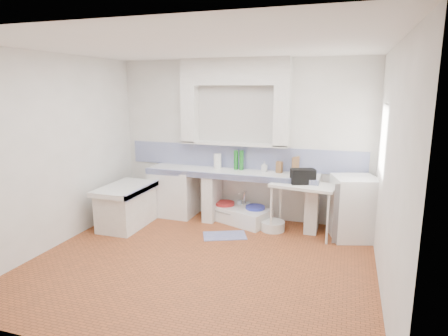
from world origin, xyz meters
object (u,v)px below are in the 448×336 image
(stove, at_px, (178,193))
(fridge, at_px, (354,208))
(side_table, at_px, (303,209))
(sink, at_px, (241,216))

(stove, xyz_separation_m, fridge, (3.04, -0.15, 0.07))
(side_table, distance_m, fridge, 0.78)
(stove, height_order, sink, stove)
(sink, bearing_deg, side_table, 9.97)
(sink, distance_m, fridge, 1.88)
(sink, xyz_separation_m, side_table, (1.08, -0.23, 0.29))
(stove, distance_m, sink, 1.24)
(stove, xyz_separation_m, sink, (1.20, -0.01, -0.30))
(stove, relative_size, fridge, 0.87)
(fridge, bearing_deg, sink, 158.80)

